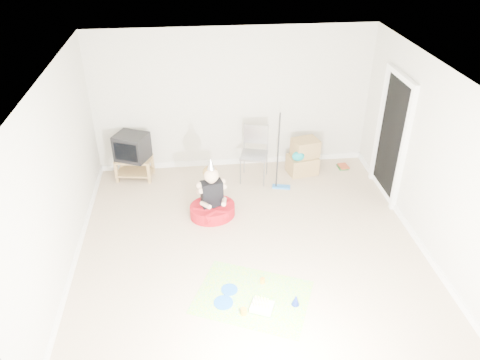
{
  "coord_description": "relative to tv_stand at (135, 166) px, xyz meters",
  "views": [
    {
      "loc": [
        -0.72,
        -5.35,
        4.42
      ],
      "look_at": [
        -0.1,
        0.4,
        0.9
      ],
      "focal_mm": 35.0,
      "sensor_mm": 36.0,
      "label": 1
    }
  ],
  "objects": [
    {
      "name": "blue_party_hat",
      "position": [
        2.26,
        -3.39,
        -0.16
      ],
      "size": [
        0.12,
        0.12,
        0.15
      ],
      "primitive_type": "cone",
      "rotation": [
        0.0,
        0.0,
        -0.16
      ],
      "color": "#1729A1",
      "rests_on": "party_mat"
    },
    {
      "name": "floor_mop",
      "position": [
        2.59,
        -0.63,
        0.02
      ],
      "size": [
        0.33,
        0.42,
        1.27
      ],
      "color": "blue",
      "rests_on": "ground"
    },
    {
      "name": "book_pile",
      "position": [
        3.89,
        -0.05,
        -0.22
      ],
      "size": [
        0.19,
        0.23,
        0.05
      ],
      "color": "#22662A",
      "rests_on": "ground"
    },
    {
      "name": "ground",
      "position": [
        1.83,
        -2.16,
        -0.24
      ],
      "size": [
        5.0,
        5.0,
        0.0
      ],
      "primitive_type": "plane",
      "color": "#C5AC8E",
      "rests_on": "ground"
    },
    {
      "name": "cardboard_boxes",
      "position": [
        3.08,
        -0.13,
        0.07
      ],
      "size": [
        0.6,
        0.51,
        0.66
      ],
      "color": "#9E7E4C",
      "rests_on": "ground"
    },
    {
      "name": "tv_stand",
      "position": [
        0.0,
        0.0,
        0.0
      ],
      "size": [
        0.7,
        0.49,
        0.4
      ],
      "color": "olive",
      "rests_on": "ground"
    },
    {
      "name": "crt_tv",
      "position": [
        0.0,
        -0.0,
        0.39
      ],
      "size": [
        0.68,
        0.63,
        0.47
      ],
      "primitive_type": "cube",
      "rotation": [
        0.0,
        0.0,
        -0.43
      ],
      "color": "black",
      "rests_on": "tv_stand"
    },
    {
      "name": "birthday_cake",
      "position": [
        1.83,
        -3.42,
        -0.2
      ],
      "size": [
        0.34,
        0.31,
        0.14
      ],
      "color": "silver",
      "rests_on": "party_mat"
    },
    {
      "name": "blue_plate_far",
      "position": [
        1.36,
        -3.27,
        -0.23
      ],
      "size": [
        0.3,
        0.3,
        0.01
      ],
      "primitive_type": "cylinder",
      "rotation": [
        0.0,
        0.0,
        -0.25
      ],
      "color": "blue",
      "rests_on": "party_mat"
    },
    {
      "name": "doorway_recess",
      "position": [
        4.31,
        -0.96,
        0.78
      ],
      "size": [
        0.02,
        0.9,
        2.05
      ],
      "primitive_type": "cube",
      "color": "black",
      "rests_on": "ground"
    },
    {
      "name": "orange_cup_near",
      "position": [
        1.9,
        -2.96,
        -0.2
      ],
      "size": [
        0.08,
        0.08,
        0.07
      ],
      "primitive_type": "cylinder",
      "rotation": [
        0.0,
        0.0,
        -0.41
      ],
      "color": "orange",
      "rests_on": "party_mat"
    },
    {
      "name": "orange_cup_far",
      "position": [
        1.59,
        -3.48,
        -0.19
      ],
      "size": [
        0.08,
        0.08,
        0.09
      ],
      "primitive_type": "cylinder",
      "rotation": [
        0.0,
        0.0,
        -0.03
      ],
      "color": "orange",
      "rests_on": "party_mat"
    },
    {
      "name": "blue_plate_near",
      "position": [
        1.45,
        -3.05,
        -0.23
      ],
      "size": [
        0.22,
        0.22,
        0.01
      ],
      "primitive_type": "cylinder",
      "rotation": [
        0.0,
        0.0,
        -0.02
      ],
      "color": "blue",
      "rests_on": "party_mat"
    },
    {
      "name": "folding_chair",
      "position": [
        2.14,
        -0.29,
        0.25
      ],
      "size": [
        0.56,
        0.55,
        1.02
      ],
      "color": "gray",
      "rests_on": "ground"
    },
    {
      "name": "seated_woman",
      "position": [
        1.33,
        -1.34,
        -0.01
      ],
      "size": [
        0.87,
        0.87,
        1.05
      ],
      "color": "#B2101A",
      "rests_on": "ground"
    },
    {
      "name": "party_mat",
      "position": [
        1.74,
        -3.2,
        -0.24
      ],
      "size": [
        1.71,
        1.51,
        0.01
      ],
      "primitive_type": "cube",
      "rotation": [
        0.0,
        0.0,
        -0.41
      ],
      "color": "#F53389",
      "rests_on": "ground"
    }
  ]
}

